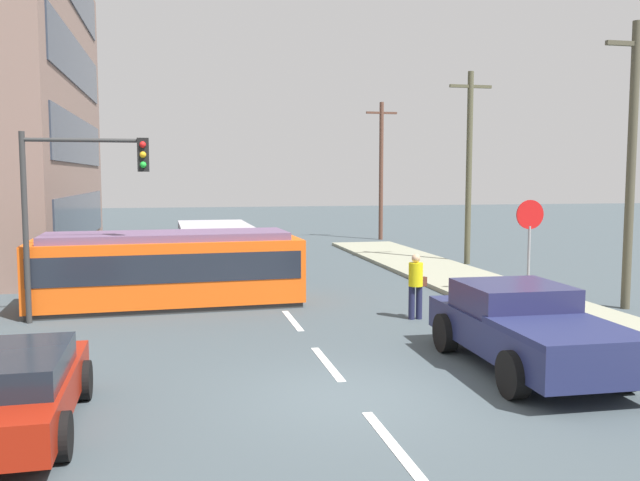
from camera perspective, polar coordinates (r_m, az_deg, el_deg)
name	(u,v)px	position (r m, az deg, el deg)	size (l,w,h in m)	color
ground_plane	(271,294)	(20.98, -4.20, -4.52)	(120.00, 120.00, 0.00)	#3F4A50
sidewalk_curb_right	(538,307)	(19.39, 17.96, -5.38)	(3.20, 36.00, 0.14)	gray
lane_stripe_0	(391,443)	(9.63, 6.05, -16.67)	(0.16, 2.40, 0.01)	silver
lane_stripe_1	(327,363)	(13.29, 0.60, -10.36)	(0.16, 2.40, 0.01)	silver
lane_stripe_2	(292,320)	(17.10, -2.35, -6.78)	(0.16, 2.40, 0.01)	silver
lane_stripe_3	(254,273)	(25.52, -5.62, -2.73)	(0.16, 2.40, 0.01)	silver
lane_stripe_4	(239,255)	(31.44, -6.85, -1.20)	(0.16, 2.40, 0.01)	silver
streetcar_tram	(168,268)	(19.27, -12.76, -2.29)	(7.45, 2.86, 2.08)	#EA5513
city_bus	(216,247)	(24.43, -8.82, -0.58)	(2.65, 5.87, 1.89)	#B0ABB5
pedestrian_crossing	(416,282)	(17.27, 8.12, -3.54)	(0.51, 0.36, 1.67)	#1D1F3F
pickup_truck_parked	(525,327)	(13.31, 16.97, -7.06)	(2.36, 5.04, 1.55)	#202650
parked_sedan_near	(9,390)	(10.68, -24.85, -11.39)	(1.99, 4.10, 1.19)	#9A1C0C
parked_sedan_mid	(95,268)	(23.41, -18.51, -2.20)	(1.98, 4.13, 1.19)	#3F4A35
stop_sign	(529,232)	(18.31, 17.32, 0.72)	(0.76, 0.07, 2.88)	gray
traffic_light_mast	(77,188)	(17.70, -19.86, 4.19)	(3.05, 0.33, 4.71)	#333333
utility_pole_near	(631,161)	(20.10, 24.87, 6.14)	(1.80, 0.24, 7.73)	#4C4737
utility_pole_mid	(469,165)	(28.39, 12.51, 6.30)	(1.80, 0.24, 7.86)	#504E37
utility_pole_far	(381,168)	(38.76, 5.20, 6.11)	(1.80, 0.24, 7.81)	brown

